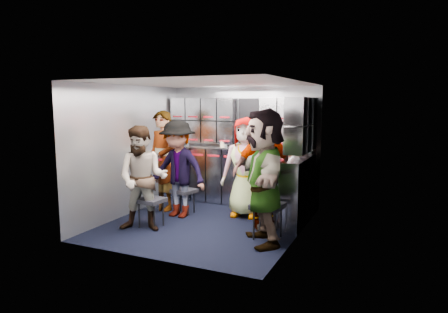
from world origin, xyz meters
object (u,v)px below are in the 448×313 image
at_px(jump_seat_near_left, 151,202).
at_px(attendant_standing, 162,161).
at_px(jump_seat_mid_right, 268,199).
at_px(attendant_arc_e, 264,177).
at_px(jump_seat_center, 250,192).
at_px(attendant_arc_c, 246,167).
at_px(jump_seat_mid_left, 184,192).
at_px(jump_seat_near_right, 268,208).
at_px(attendant_arc_d, 264,172).
at_px(attendant_arc_a, 143,179).
at_px(attendant_arc_b, 178,169).

distance_m(jump_seat_near_left, attendant_standing, 1.08).
relative_size(jump_seat_mid_right, attendant_arc_e, 0.25).
bearing_deg(jump_seat_near_left, jump_seat_center, 50.43).
bearing_deg(jump_seat_center, attendant_arc_c, -90.00).
height_order(jump_seat_near_left, jump_seat_mid_left, jump_seat_near_left).
distance_m(jump_seat_near_left, jump_seat_center, 1.67).
height_order(jump_seat_near_right, attendant_arc_e, attendant_arc_e).
relative_size(jump_seat_near_left, jump_seat_center, 0.98).
bearing_deg(jump_seat_center, attendant_arc_d, -54.39).
distance_m(attendant_arc_d, attendant_arc_e, 0.63).
xyz_separation_m(jump_seat_center, attendant_arc_c, (0.00, -0.18, 0.44)).
relative_size(jump_seat_mid_left, attendant_arc_e, 0.23).
distance_m(jump_seat_center, attendant_arc_e, 1.51).
height_order(jump_seat_mid_left, attendant_arc_c, attendant_arc_c).
bearing_deg(jump_seat_near_right, jump_seat_mid_left, 159.94).
height_order(jump_seat_near_left, jump_seat_center, jump_seat_near_left).
height_order(jump_seat_near_left, attendant_arc_a, attendant_arc_a).
distance_m(attendant_standing, attendant_arc_b, 0.55).
height_order(jump_seat_center, attendant_arc_b, attendant_arc_b).
relative_size(attendant_arc_b, attendant_arc_d, 0.93).
relative_size(jump_seat_mid_right, attendant_arc_d, 0.27).
bearing_deg(jump_seat_mid_right, attendant_standing, 177.39).
distance_m(attendant_standing, attendant_arc_c, 1.45).
height_order(jump_seat_mid_left, attendant_arc_b, attendant_arc_b).
bearing_deg(attendant_arc_e, attendant_arc_a, -114.82).
bearing_deg(attendant_arc_a, attendant_arc_c, 31.21).
xyz_separation_m(jump_seat_mid_right, attendant_arc_b, (-1.44, -0.18, 0.38)).
xyz_separation_m(attendant_arc_a, attendant_arc_c, (1.06, 1.29, 0.04)).
relative_size(jump_seat_mid_left, jump_seat_mid_right, 0.92).
bearing_deg(jump_seat_near_right, attendant_arc_d, 114.85).
bearing_deg(jump_seat_near_left, attendant_arc_e, 1.14).
height_order(jump_seat_mid_right, attendant_standing, attendant_standing).
distance_m(jump_seat_mid_left, attendant_arc_d, 1.52).
bearing_deg(attendant_standing, attendant_arc_b, -13.66).
bearing_deg(jump_seat_near_right, jump_seat_near_left, -172.91).
bearing_deg(attendant_arc_d, jump_seat_near_right, -110.08).
xyz_separation_m(jump_seat_center, attendant_arc_d, (0.47, -0.65, 0.47)).
xyz_separation_m(jump_seat_center, attendant_arc_a, (-1.06, -1.47, 0.39)).
relative_size(jump_seat_mid_right, attendant_arc_c, 0.28).
xyz_separation_m(jump_seat_center, attendant_arc_e, (0.66, -1.25, 0.52)).
distance_m(jump_seat_near_left, attendant_arc_c, 1.59).
height_order(jump_seat_mid_right, attendant_arc_e, attendant_arc_e).
relative_size(jump_seat_center, jump_seat_near_right, 0.90).
height_order(jump_seat_near_left, attendant_arc_e, attendant_arc_e).
bearing_deg(attendant_standing, jump_seat_center, 31.45).
relative_size(jump_seat_near_left, jump_seat_mid_left, 1.04).
distance_m(jump_seat_center, jump_seat_near_right, 1.26).
bearing_deg(jump_seat_mid_right, attendant_arc_d, -90.00).
bearing_deg(jump_seat_center, attendant_arc_e, -62.16).
relative_size(jump_seat_near_right, attendant_arc_c, 0.30).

